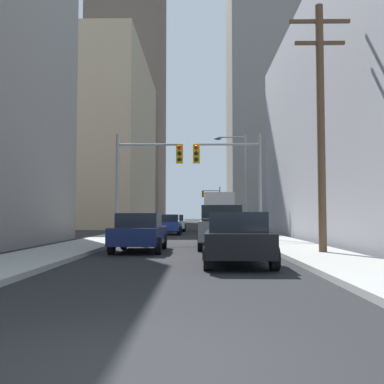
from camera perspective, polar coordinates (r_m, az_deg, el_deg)
ground_plane at (r=4.19m, az=-7.07°, el=-22.86°), size 400.00×400.00×0.00m
sidewalk_left at (r=54.17m, az=-4.73°, el=-4.55°), size 2.58×160.00×0.15m
sidewalk_right at (r=54.08m, az=5.19°, el=-4.55°), size 2.58×160.00×0.15m
city_bus at (r=41.81m, az=3.34°, el=-2.43°), size 2.67×11.53×3.40m
pickup_truck_grey at (r=19.41m, az=3.99°, el=-4.56°), size 2.20×5.46×1.90m
sedan_black at (r=12.74m, az=5.83°, el=-6.02°), size 1.95×4.25×1.52m
sedan_navy at (r=17.53m, az=-6.86°, el=-5.22°), size 1.95×4.23×1.52m
sedan_blue at (r=33.20m, az=-3.11°, el=-4.25°), size 1.95×4.21×1.52m
sedan_white at (r=39.62m, az=-2.30°, el=-4.07°), size 1.95×4.26×1.52m
traffic_signal_near_left at (r=24.43m, az=-6.05°, el=3.05°), size 3.76×0.44×6.00m
traffic_signal_near_right at (r=24.32m, az=5.09°, el=3.07°), size 3.81×0.44×6.00m
traffic_signal_far_right at (r=68.58m, az=2.65°, el=-0.98°), size 2.95×0.44×6.00m
utility_pole_right at (r=16.42m, az=16.50°, el=8.86°), size 2.20×0.28×9.05m
street_lamp_right at (r=32.66m, az=6.35°, el=2.37°), size 2.41×0.32×7.50m
building_left_mid_office at (r=58.70m, az=-15.50°, el=6.09°), size 19.32×25.25×21.43m
building_left_far_tower at (r=99.02m, az=-8.29°, el=16.22°), size 14.80×19.90×68.40m
building_right_far_highrise at (r=101.64m, az=9.14°, el=15.14°), size 14.79×19.13×66.47m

